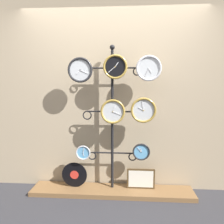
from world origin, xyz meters
TOP-DOWN VIEW (x-y plane):
  - ground_plane at (0.00, 0.00)m, footprint 12.00×12.00m
  - shop_wall at (0.00, 0.57)m, footprint 4.40×0.04m
  - low_shelf at (0.00, 0.35)m, footprint 2.20×0.36m
  - display_stand at (0.00, 0.41)m, footprint 0.80×0.35m
  - clock_top_left at (-0.40, 0.29)m, footprint 0.32×0.04m
  - clock_top_center at (0.04, 0.30)m, footprint 0.31×0.04m
  - clock_top_right at (0.46, 0.33)m, footprint 0.32×0.04m
  - clock_middle_center at (0.01, 0.30)m, footprint 0.32×0.04m
  - clock_middle_right at (0.40, 0.29)m, footprint 0.32×0.04m
  - clock_bottom_left at (-0.38, 0.31)m, footprint 0.20×0.04m
  - clock_bottom_right at (0.39, 0.34)m, footprint 0.23×0.04m
  - vinyl_record at (-0.52, 0.38)m, footprint 0.35×0.01m
  - picture_frame at (0.39, 0.40)m, footprint 0.38×0.02m

SIDE VIEW (x-z plane):
  - ground_plane at x=0.00m, z-range 0.00..0.00m
  - low_shelf at x=0.00m, z-range 0.00..0.06m
  - picture_frame at x=0.39m, z-range 0.06..0.34m
  - vinyl_record at x=-0.52m, z-range 0.06..0.41m
  - clock_bottom_left at x=-0.38m, z-range 0.48..0.68m
  - clock_bottom_right at x=0.39m, z-range 0.48..0.71m
  - display_stand at x=0.00m, z-range -0.27..1.71m
  - clock_middle_center at x=0.01m, z-range 0.98..1.29m
  - clock_middle_right at x=0.40m, z-range 0.99..1.32m
  - shop_wall at x=0.00m, z-range 0.00..2.80m
  - clock_top_left at x=-0.40m, z-range 1.50..1.82m
  - clock_top_right at x=0.46m, z-range 1.52..1.84m
  - clock_top_center at x=0.04m, z-range 1.55..1.85m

